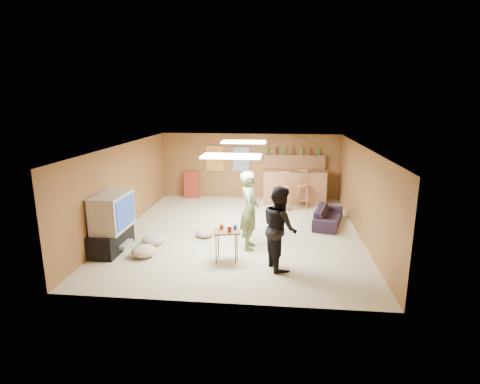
# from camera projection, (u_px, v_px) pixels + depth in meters

# --- Properties ---
(ground) EXTENTS (7.00, 7.00, 0.00)m
(ground) POSITION_uv_depth(u_px,v_px,m) (239.00, 232.00, 9.60)
(ground) COLOR #BAB18E
(ground) RESTS_ON ground
(ceiling) EXTENTS (6.00, 7.00, 0.02)m
(ceiling) POSITION_uv_depth(u_px,v_px,m) (239.00, 146.00, 9.08)
(ceiling) COLOR silver
(ceiling) RESTS_ON ground
(wall_back) EXTENTS (6.00, 0.02, 2.20)m
(wall_back) POSITION_uv_depth(u_px,v_px,m) (250.00, 166.00, 12.72)
(wall_back) COLOR brown
(wall_back) RESTS_ON ground
(wall_front) EXTENTS (6.00, 0.02, 2.20)m
(wall_front) POSITION_uv_depth(u_px,v_px,m) (216.00, 241.00, 5.96)
(wall_front) COLOR brown
(wall_front) RESTS_ON ground
(wall_left) EXTENTS (0.02, 7.00, 2.20)m
(wall_left) POSITION_uv_depth(u_px,v_px,m) (124.00, 187.00, 9.64)
(wall_left) COLOR brown
(wall_left) RESTS_ON ground
(wall_right) EXTENTS (0.02, 7.00, 2.20)m
(wall_right) POSITION_uv_depth(u_px,v_px,m) (362.00, 193.00, 9.05)
(wall_right) COLOR brown
(wall_right) RESTS_ON ground
(tv_stand) EXTENTS (0.55, 1.30, 0.50)m
(tv_stand) POSITION_uv_depth(u_px,v_px,m) (112.00, 240.00, 8.37)
(tv_stand) COLOR black
(tv_stand) RESTS_ON ground
(dvd_box) EXTENTS (0.35, 0.50, 0.08)m
(dvd_box) POSITION_uv_depth(u_px,v_px,m) (121.00, 244.00, 8.37)
(dvd_box) COLOR #B2B2B7
(dvd_box) RESTS_ON tv_stand
(tv_body) EXTENTS (0.60, 1.10, 0.80)m
(tv_body) POSITION_uv_depth(u_px,v_px,m) (112.00, 212.00, 8.20)
(tv_body) COLOR #B2B2B7
(tv_body) RESTS_ON tv_stand
(tv_screen) EXTENTS (0.02, 0.95, 0.65)m
(tv_screen) POSITION_uv_depth(u_px,v_px,m) (126.00, 212.00, 8.17)
(tv_screen) COLOR navy
(tv_screen) RESTS_ON tv_body
(bar_counter) EXTENTS (2.00, 0.60, 1.10)m
(bar_counter) POSITION_uv_depth(u_px,v_px,m) (294.00, 187.00, 12.18)
(bar_counter) COLOR brown
(bar_counter) RESTS_ON ground
(bar_lip) EXTENTS (2.10, 0.12, 0.05)m
(bar_lip) POSITION_uv_depth(u_px,v_px,m) (295.00, 171.00, 11.80)
(bar_lip) COLOR #442B15
(bar_lip) RESTS_ON bar_counter
(bar_shelf) EXTENTS (2.00, 0.18, 0.05)m
(bar_shelf) POSITION_uv_depth(u_px,v_px,m) (295.00, 156.00, 12.38)
(bar_shelf) COLOR brown
(bar_shelf) RESTS_ON bar_backing
(bar_backing) EXTENTS (2.00, 0.14, 0.60)m
(bar_backing) POSITION_uv_depth(u_px,v_px,m) (295.00, 164.00, 12.47)
(bar_backing) COLOR brown
(bar_backing) RESTS_ON bar_counter
(poster_left) EXTENTS (0.60, 0.03, 0.85)m
(poster_left) POSITION_uv_depth(u_px,v_px,m) (215.00, 159.00, 12.75)
(poster_left) COLOR #BF3F26
(poster_left) RESTS_ON wall_back
(poster_right) EXTENTS (0.55, 0.03, 0.80)m
(poster_right) POSITION_uv_depth(u_px,v_px,m) (241.00, 159.00, 12.66)
(poster_right) COLOR #334C99
(poster_right) RESTS_ON wall_back
(folding_chair_stack) EXTENTS (0.50, 0.26, 0.91)m
(folding_chair_stack) POSITION_uv_depth(u_px,v_px,m) (192.00, 185.00, 12.88)
(folding_chair_stack) COLOR #9C2E1C
(folding_chair_stack) RESTS_ON ground
(ceiling_panel_front) EXTENTS (1.20, 0.60, 0.04)m
(ceiling_panel_front) POSITION_uv_depth(u_px,v_px,m) (232.00, 156.00, 7.64)
(ceiling_panel_front) COLOR white
(ceiling_panel_front) RESTS_ON ceiling
(ceiling_panel_back) EXTENTS (1.20, 0.60, 0.04)m
(ceiling_panel_back) POSITION_uv_depth(u_px,v_px,m) (244.00, 142.00, 10.25)
(ceiling_panel_back) COLOR white
(ceiling_panel_back) RESTS_ON ceiling
(person_olive) EXTENTS (0.45, 0.66, 1.79)m
(person_olive) POSITION_uv_depth(u_px,v_px,m) (250.00, 210.00, 8.33)
(person_olive) COLOR #5C6D3F
(person_olive) RESTS_ON ground
(person_black) EXTENTS (0.88, 0.98, 1.68)m
(person_black) POSITION_uv_depth(u_px,v_px,m) (280.00, 227.00, 7.38)
(person_black) COLOR black
(person_black) RESTS_ON ground
(sofa) EXTENTS (1.00, 1.72, 0.47)m
(sofa) POSITION_uv_depth(u_px,v_px,m) (328.00, 216.00, 10.11)
(sofa) COLOR black
(sofa) RESTS_ON ground
(tray_table) EXTENTS (0.60, 0.52, 0.68)m
(tray_table) POSITION_uv_depth(u_px,v_px,m) (227.00, 246.00, 7.76)
(tray_table) COLOR #442B15
(tray_table) RESTS_ON ground
(cup_red_near) EXTENTS (0.09, 0.09, 0.11)m
(cup_red_near) POSITION_uv_depth(u_px,v_px,m) (222.00, 227.00, 7.73)
(cup_red_near) COLOR #A32B0A
(cup_red_near) RESTS_ON tray_table
(cup_red_far) EXTENTS (0.10, 0.10, 0.12)m
(cup_red_far) POSITION_uv_depth(u_px,v_px,m) (229.00, 229.00, 7.59)
(cup_red_far) COLOR #A32B0A
(cup_red_far) RESTS_ON tray_table
(cup_blue) EXTENTS (0.09, 0.09, 0.10)m
(cup_blue) POSITION_uv_depth(u_px,v_px,m) (235.00, 227.00, 7.74)
(cup_blue) COLOR #164298
(cup_blue) RESTS_ON tray_table
(bar_stool_left) EXTENTS (0.44, 0.44, 1.22)m
(bar_stool_left) POSITION_uv_depth(u_px,v_px,m) (284.00, 191.00, 11.34)
(bar_stool_left) COLOR brown
(bar_stool_left) RESTS_ON ground
(bar_stool_right) EXTENTS (0.47, 0.47, 1.25)m
(bar_stool_right) POSITION_uv_depth(u_px,v_px,m) (303.00, 188.00, 11.60)
(bar_stool_right) COLOR brown
(bar_stool_right) RESTS_ON ground
(cushion_near_tv) EXTENTS (0.69, 0.69, 0.24)m
(cushion_near_tv) POSITION_uv_depth(u_px,v_px,m) (154.00, 239.00, 8.73)
(cushion_near_tv) COLOR tan
(cushion_near_tv) RESTS_ON ground
(cushion_mid) EXTENTS (0.55, 0.55, 0.20)m
(cushion_mid) POSITION_uv_depth(u_px,v_px,m) (205.00, 233.00, 9.21)
(cushion_mid) COLOR tan
(cushion_mid) RESTS_ON ground
(cushion_far) EXTENTS (0.57, 0.57, 0.24)m
(cushion_far) POSITION_uv_depth(u_px,v_px,m) (144.00, 251.00, 8.06)
(cushion_far) COLOR tan
(cushion_far) RESTS_ON ground
(bottle_row) EXTENTS (1.76, 0.08, 0.26)m
(bottle_row) POSITION_uv_depth(u_px,v_px,m) (293.00, 151.00, 12.33)
(bottle_row) COLOR #3F7233
(bottle_row) RESTS_ON bar_shelf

